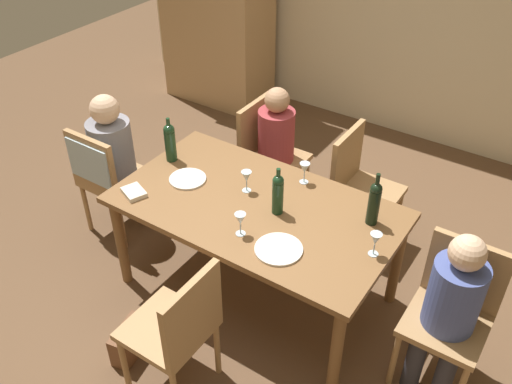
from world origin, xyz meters
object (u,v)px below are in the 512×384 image
(wine_glass_near_left, at_px, (305,169))
(dinner_plate_guest_left, at_px, (188,179))
(dinner_plate_host, at_px, (279,249))
(handbag, at_px, (130,341))
(wine_bottle_dark_red, at_px, (374,202))
(chair_near, at_px, (178,327))
(dining_table, at_px, (256,215))
(wine_glass_near_right, at_px, (240,220))
(chair_far_left, at_px, (267,149))
(wine_bottle_tall_green, at_px, (170,141))
(person_man_guest, at_px, (451,305))
(chair_far_right, at_px, (359,182))
(wine_glass_centre, at_px, (246,177))
(person_woman_host, at_px, (115,154))
(wine_bottle_short_olive, at_px, (278,193))
(chair_left_end, at_px, (102,171))
(person_man_bearded, at_px, (279,142))
(wine_glass_far, at_px, (375,240))
(chair_right_end, at_px, (453,305))

(wine_glass_near_left, relative_size, dinner_plate_guest_left, 0.60)
(dinner_plate_host, bearing_deg, handbag, -138.64)
(wine_bottle_dark_red, bearing_deg, chair_near, -117.46)
(dining_table, distance_m, wine_glass_near_right, 0.35)
(chair_far_left, bearing_deg, dining_table, 28.94)
(wine_bottle_dark_red, bearing_deg, dining_table, -160.17)
(dinner_plate_guest_left, bearing_deg, wine_bottle_tall_green, 152.48)
(person_man_guest, bearing_deg, chair_far_right, -43.52)
(dining_table, xyz_separation_m, wine_glass_near_left, (0.13, 0.38, 0.19))
(wine_glass_centre, xyz_separation_m, dinner_plate_guest_left, (-0.40, -0.12, -0.10))
(wine_glass_near_right, height_order, dinner_plate_host, wine_glass_near_right)
(chair_far_left, height_order, chair_far_right, same)
(chair_far_left, xyz_separation_m, wine_glass_near_right, (0.57, -1.17, 0.33))
(person_woman_host, relative_size, wine_bottle_short_olive, 3.60)
(person_woman_host, height_order, wine_bottle_tall_green, person_woman_host)
(chair_left_end, height_order, person_woman_host, person_woman_host)
(wine_bottle_tall_green, distance_m, wine_bottle_dark_red, 1.46)
(wine_bottle_short_olive, bearing_deg, person_man_guest, -1.98)
(person_woman_host, height_order, person_man_bearded, person_woman_host)
(person_man_bearded, distance_m, wine_glass_centre, 0.86)
(chair_left_end, relative_size, wine_glass_near_left, 6.17)
(person_woman_host, bearing_deg, dinner_plate_host, -10.65)
(chair_near, xyz_separation_m, wine_glass_far, (0.71, 0.88, 0.33))
(dining_table, bearing_deg, dinner_plate_guest_left, -177.07)
(chair_near, height_order, person_man_bearded, person_man_bearded)
(person_man_guest, bearing_deg, wine_bottle_short_olive, -1.98)
(wine_bottle_dark_red, bearing_deg, chair_far_right, 119.14)
(wine_bottle_short_olive, height_order, dinner_plate_host, wine_bottle_short_olive)
(chair_far_right, distance_m, person_man_guest, 1.33)
(dinner_plate_host, relative_size, handbag, 0.99)
(chair_far_right, bearing_deg, handbag, -20.60)
(chair_far_left, xyz_separation_m, chair_near, (0.58, -1.77, 0.00))
(wine_glass_centre, bearing_deg, dining_table, -34.16)
(person_woman_host, bearing_deg, chair_far_left, 47.59)
(chair_far_left, height_order, person_man_bearded, person_man_bearded)
(wine_bottle_short_olive, bearing_deg, wine_glass_near_right, -103.44)
(wine_bottle_short_olive, xyz_separation_m, dinner_plate_host, (0.19, -0.29, -0.14))
(wine_bottle_tall_green, relative_size, handbag, 1.17)
(dinner_plate_guest_left, bearing_deg, wine_glass_near_left, 31.78)
(wine_glass_near_right, bearing_deg, chair_left_end, 173.34)
(chair_near, relative_size, wine_bottle_dark_red, 2.61)
(chair_left_end, height_order, chair_far_right, same)
(chair_right_end, relative_size, wine_bottle_short_olive, 2.86)
(handbag, bearing_deg, wine_bottle_tall_green, 113.48)
(chair_far_left, bearing_deg, handbag, 4.50)
(chair_far_right, height_order, dinner_plate_guest_left, chair_far_right)
(chair_far_right, relative_size, person_woman_host, 0.80)
(dinner_plate_host, bearing_deg, person_man_bearded, 121.65)
(dining_table, distance_m, dinner_plate_host, 0.45)
(wine_glass_near_left, xyz_separation_m, handbag, (-0.48, -1.27, -0.75))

